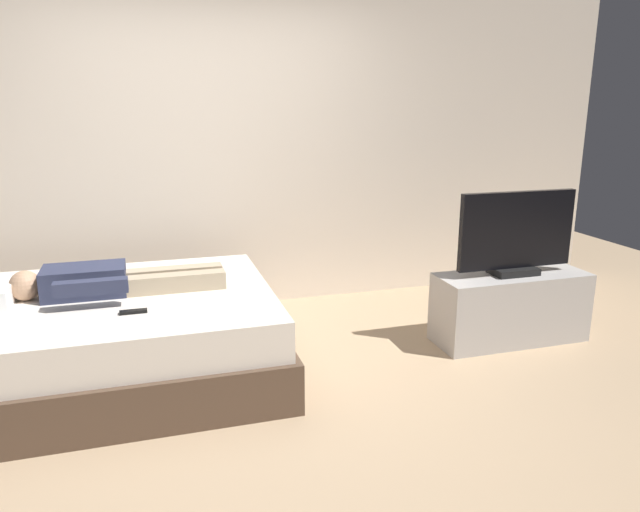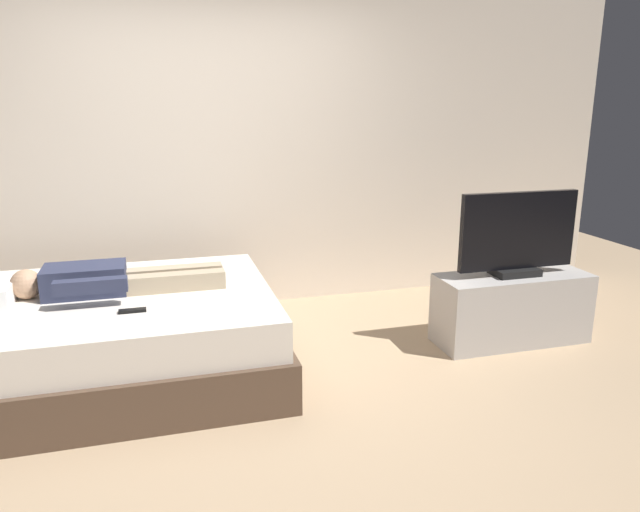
% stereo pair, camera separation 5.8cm
% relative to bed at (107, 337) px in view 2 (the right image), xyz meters
% --- Properties ---
extents(ground_plane, '(10.00, 10.00, 0.00)m').
position_rel_bed_xyz_m(ground_plane, '(0.80, -0.45, -0.26)').
color(ground_plane, tan).
extents(back_wall, '(6.40, 0.10, 2.80)m').
position_rel_bed_xyz_m(back_wall, '(1.20, 1.22, 1.14)').
color(back_wall, beige).
rests_on(back_wall, ground).
extents(bed, '(2.10, 1.60, 0.54)m').
position_rel_bed_xyz_m(bed, '(0.00, 0.00, 0.00)').
color(bed, brown).
rests_on(bed, ground).
extents(person, '(1.26, 0.46, 0.18)m').
position_rel_bed_xyz_m(person, '(0.03, 0.04, 0.36)').
color(person, '#2D334C').
rests_on(person, bed).
extents(remote, '(0.15, 0.04, 0.02)m').
position_rel_bed_xyz_m(remote, '(0.18, -0.36, 0.28)').
color(remote, black).
rests_on(remote, bed).
extents(tv_stand, '(1.10, 0.40, 0.50)m').
position_rel_bed_xyz_m(tv_stand, '(2.76, -0.18, -0.01)').
color(tv_stand, '#B7B2AD').
rests_on(tv_stand, ground).
extents(tv, '(0.88, 0.20, 0.59)m').
position_rel_bed_xyz_m(tv, '(2.76, -0.18, 0.52)').
color(tv, black).
rests_on(tv, tv_stand).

